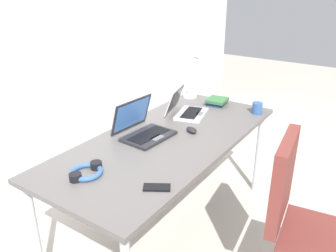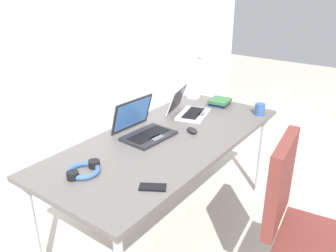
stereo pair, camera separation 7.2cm
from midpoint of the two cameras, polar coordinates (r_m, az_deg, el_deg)
The scene contains 12 objects.
ground_plane at distance 2.69m, azimuth 0.79°, elevation -16.25°, with size 12.00×12.00×0.00m, color #B7AD9E.
wall_back at distance 2.89m, azimuth -17.74°, elevation 13.95°, with size 6.00×0.13×2.60m.
desk at distance 2.32m, azimuth 0.89°, elevation -3.11°, with size 1.80×0.80×0.74m.
desk_lamp at distance 3.01m, azimuth 5.48°, elevation 8.16°, with size 0.12×0.18×0.40m.
laptop_front_left at distance 2.30m, azimuth -3.12°, elevation -0.49°, with size 0.35×0.32×0.24m.
laptop_back_right at distance 2.66m, azimuth 4.09°, elevation 2.70°, with size 0.35×0.34×0.21m.
computer_mouse at distance 2.36m, azimuth 4.80°, elevation -0.71°, with size 0.06×0.10×0.03m, color black.
cell_phone at distance 1.77m, azimuth -1.34°, elevation -9.96°, with size 0.06×0.14×0.01m, color black.
headphones at distance 1.93m, azimuth -12.54°, elevation -7.07°, with size 0.21×0.18×0.04m.
book_stack at distance 2.91m, azimuth 9.15°, elevation 3.92°, with size 0.20×0.17×0.05m.
coffee_mug at distance 2.76m, azimuth 15.50°, elevation 2.67°, with size 0.11×0.08×0.09m.
office_chair at distance 2.11m, azimuth 22.38°, elevation -17.36°, with size 0.52×0.56×0.97m.
Camera 2 is at (-1.68, -1.23, 1.71)m, focal length 37.34 mm.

